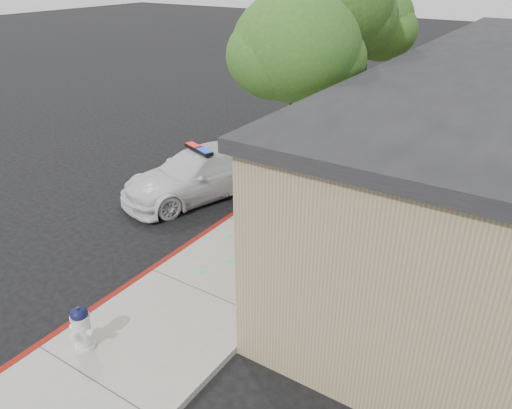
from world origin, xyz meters
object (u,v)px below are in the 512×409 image
(street_tree_near, at_px, (296,52))
(street_tree_far, at_px, (367,24))
(street_tree_mid, at_px, (335,12))
(fire_hydrant, at_px, (82,328))
(police_car, at_px, (200,173))

(street_tree_near, relative_size, street_tree_far, 0.99)
(street_tree_mid, xyz_separation_m, street_tree_far, (0.06, 2.57, -0.57))
(fire_hydrant, distance_m, street_tree_far, 13.57)
(police_car, bearing_deg, street_tree_mid, 77.28)
(street_tree_mid, bearing_deg, fire_hydrant, -89.25)
(street_tree_near, distance_m, street_tree_mid, 3.55)
(street_tree_mid, bearing_deg, police_car, -122.23)
(police_car, xyz_separation_m, street_tree_mid, (2.41, 3.82, 4.45))
(fire_hydrant, relative_size, street_tree_far, 0.15)
(fire_hydrant, distance_m, street_tree_near, 8.00)
(police_car, xyz_separation_m, fire_hydrant, (2.55, -6.57, -0.12))
(fire_hydrant, bearing_deg, police_car, 101.01)
(street_tree_near, bearing_deg, police_car, -172.80)
(police_car, bearing_deg, street_tree_far, 88.37)
(street_tree_near, distance_m, street_tree_far, 6.04)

